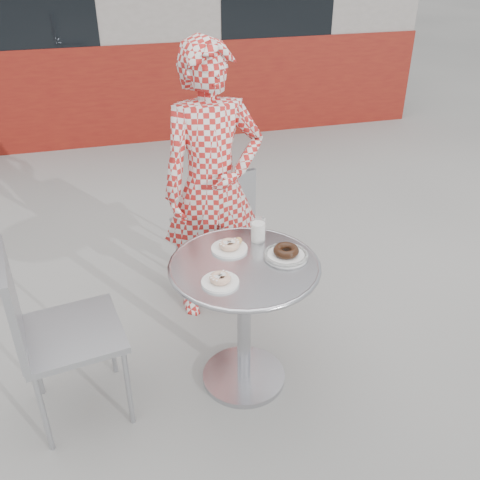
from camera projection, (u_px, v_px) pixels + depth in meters
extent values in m
plane|color=gray|center=(239.00, 374.00, 2.75)|extent=(60.00, 60.00, 0.00)
cube|color=maroon|center=(146.00, 93.00, 5.56)|extent=(6.02, 0.20, 1.00)
cylinder|color=silver|center=(244.00, 376.00, 2.72)|extent=(0.42, 0.42, 0.03)
cylinder|color=silver|center=(244.00, 325.00, 2.55)|extent=(0.07, 0.07, 0.66)
cylinder|color=silver|center=(244.00, 266.00, 2.38)|extent=(0.66, 0.66, 0.02)
torus|color=silver|center=(244.00, 266.00, 2.38)|extent=(0.69, 0.69, 0.02)
cube|color=#A6A8AD|center=(211.00, 226.00, 3.26)|extent=(0.47, 0.47, 0.03)
cube|color=#A6A8AD|center=(225.00, 207.00, 3.01)|extent=(0.38, 0.12, 0.39)
cube|color=#A6A8AD|center=(72.00, 334.00, 2.33)|extent=(0.48, 0.48, 0.03)
cube|color=#A6A8AD|center=(12.00, 304.00, 2.15)|extent=(0.09, 0.42, 0.42)
imported|color=red|center=(213.00, 187.00, 2.88)|extent=(0.59, 0.41, 1.55)
cylinder|color=white|center=(229.00, 249.00, 2.48)|extent=(0.17, 0.17, 0.01)
torus|color=#C9794D|center=(229.00, 245.00, 2.47)|extent=(0.10, 0.10, 0.03)
sphere|color=#B77A3F|center=(239.00, 241.00, 2.50)|extent=(0.03, 0.03, 0.03)
cylinder|color=white|center=(220.00, 282.00, 2.24)|extent=(0.16, 0.16, 0.01)
torus|color=#C9794D|center=(220.00, 278.00, 2.23)|extent=(0.09, 0.09, 0.03)
cylinder|color=white|center=(286.00, 255.00, 2.42)|extent=(0.20, 0.20, 0.01)
torus|color=black|center=(286.00, 251.00, 2.41)|extent=(0.12, 0.12, 0.04)
torus|color=black|center=(286.00, 255.00, 2.42)|extent=(0.20, 0.20, 0.02)
cylinder|color=white|center=(258.00, 232.00, 2.53)|extent=(0.06, 0.06, 0.09)
cylinder|color=white|center=(258.00, 230.00, 2.52)|extent=(0.07, 0.07, 0.11)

